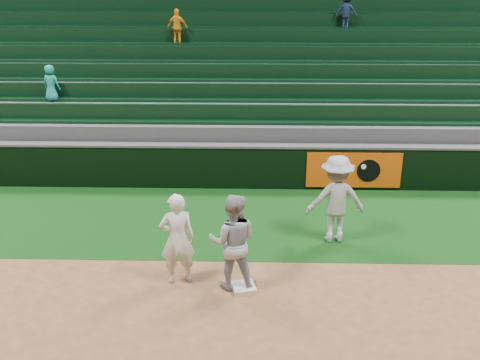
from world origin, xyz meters
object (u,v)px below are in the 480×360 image
baserunner (233,242)px  base_coach (336,199)px  first_baseman (177,239)px  first_base (244,288)px

baserunner → base_coach: (2.19, 1.99, 0.06)m
first_baseman → base_coach: base_coach is taller
first_base → first_baseman: (-1.27, 0.29, 0.87)m
baserunner → first_baseman: bearing=-6.4°
baserunner → base_coach: size_ratio=0.95×
first_base → baserunner: bearing=146.2°
first_base → baserunner: (-0.21, 0.14, 0.90)m
first_base → baserunner: baserunner is taller
first_base → baserunner: 0.93m
base_coach → first_baseman: bearing=23.1°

